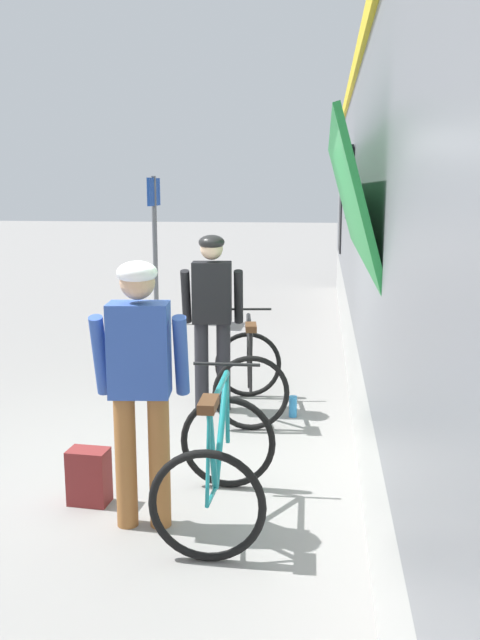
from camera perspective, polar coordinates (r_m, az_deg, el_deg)
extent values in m
plane|color=gray|center=(5.49, -6.52, -12.58)|extent=(80.00, 80.00, 0.00)
cube|color=#238C3D|center=(5.52, 10.04, 6.79)|extent=(0.51, 4.13, 1.65)
cube|color=yellow|center=(5.14, 11.01, 24.66)|extent=(0.04, 19.96, 0.20)
cube|color=black|center=(7.76, 9.26, 11.34)|extent=(0.04, 1.10, 0.80)
cube|color=black|center=(12.12, 8.62, 11.22)|extent=(0.03, 1.10, 2.29)
cylinder|color=#935B2D|center=(4.53, -9.68, -11.74)|extent=(0.14, 0.14, 0.90)
cylinder|color=#935B2D|center=(4.50, -6.87, -11.84)|extent=(0.14, 0.14, 0.90)
cube|color=#2D4C9E|center=(4.28, -8.56, -2.51)|extent=(0.40, 0.28, 0.60)
cylinder|color=#2D4C9E|center=(4.38, -11.82, -2.98)|extent=(0.12, 0.27, 0.56)
cylinder|color=#2D4C9E|center=(4.30, -5.03, -3.06)|extent=(0.12, 0.27, 0.56)
sphere|color=tan|center=(4.20, -8.73, 3.20)|extent=(0.22, 0.22, 0.22)
ellipsoid|color=white|center=(4.20, -8.75, 4.02)|extent=(0.28, 0.30, 0.14)
cylinder|color=#232328|center=(6.74, -3.28, -3.95)|extent=(0.14, 0.14, 0.90)
cylinder|color=#232328|center=(6.73, -1.41, -3.97)|extent=(0.14, 0.14, 0.90)
cube|color=black|center=(6.58, -2.40, 2.36)|extent=(0.40, 0.28, 0.60)
cylinder|color=black|center=(6.65, -4.61, 1.99)|extent=(0.11, 0.27, 0.56)
cylinder|color=black|center=(6.61, -0.12, 1.98)|extent=(0.11, 0.27, 0.56)
sphere|color=beige|center=(6.53, -2.43, 6.09)|extent=(0.22, 0.22, 0.22)
ellipsoid|color=black|center=(6.52, -2.44, 6.62)|extent=(0.28, 0.30, 0.14)
torus|color=black|center=(5.04, -1.04, -10.36)|extent=(0.71, 0.06, 0.71)
torus|color=black|center=(4.12, -2.83, -15.53)|extent=(0.71, 0.06, 0.71)
cylinder|color=#197A7F|center=(4.62, -1.59, -9.10)|extent=(0.06, 0.64, 0.63)
cylinder|color=#197A7F|center=(4.41, -1.82, -5.95)|extent=(0.06, 0.85, 0.04)
cylinder|color=#197A7F|center=(4.23, -2.36, -11.08)|extent=(0.05, 0.27, 0.62)
cylinder|color=#197A7F|center=(4.29, -2.45, -14.78)|extent=(0.04, 0.36, 0.08)
cylinder|color=#197A7F|center=(4.05, -2.73, -11.67)|extent=(0.03, 0.14, 0.56)
cylinder|color=#197A7F|center=(4.92, -1.09, -7.49)|extent=(0.03, 0.08, 0.55)
cylinder|color=black|center=(4.80, -1.14, -3.79)|extent=(0.48, 0.03, 0.02)
cube|color=#4C2D19|center=(3.97, -2.71, -7.17)|extent=(0.10, 0.24, 0.06)
torus|color=black|center=(7.17, 0.70, -3.81)|extent=(0.71, 0.15, 0.71)
torus|color=black|center=(6.19, 0.94, -6.24)|extent=(0.71, 0.15, 0.71)
cylinder|color=black|center=(6.76, 0.78, -2.55)|extent=(0.13, 0.64, 0.63)
cylinder|color=black|center=(6.58, 0.82, -0.24)|extent=(0.16, 0.85, 0.04)
cylinder|color=black|center=(6.35, 0.89, -3.46)|extent=(0.08, 0.28, 0.62)
cylinder|color=black|center=(6.36, 0.89, -5.99)|extent=(0.08, 0.36, 0.08)
cylinder|color=black|center=(6.17, 0.93, -3.63)|extent=(0.04, 0.15, 0.56)
cylinder|color=black|center=(7.07, 0.71, -1.71)|extent=(0.04, 0.09, 0.55)
cylinder|color=black|center=(6.98, 0.72, 0.93)|extent=(0.48, 0.09, 0.02)
cube|color=#4C2D19|center=(6.12, 0.94, -0.62)|extent=(0.13, 0.25, 0.06)
cube|color=maroon|center=(4.98, -12.72, -12.85)|extent=(0.29, 0.20, 0.40)
cylinder|color=#338CCC|center=(6.63, 4.53, -7.35)|extent=(0.08, 0.08, 0.21)
cylinder|color=#595B60|center=(11.08, -7.23, 5.84)|extent=(0.08, 0.08, 2.40)
cube|color=#193F99|center=(11.04, -7.35, 10.76)|extent=(0.04, 0.70, 0.44)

